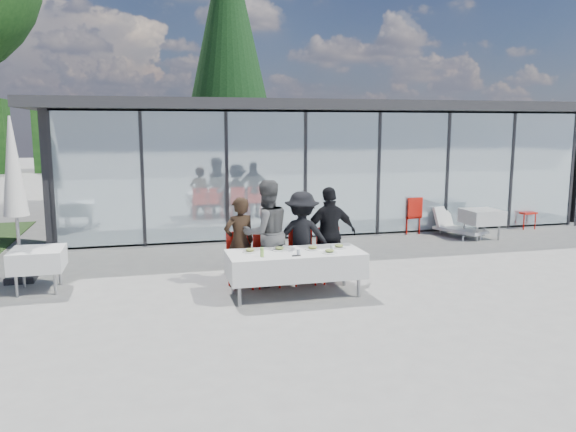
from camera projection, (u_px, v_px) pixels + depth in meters
The scene contains 27 objects.
ground at pixel (311, 286), 9.98m from camera, with size 90.00×90.00×0.00m, color gray.
pavilion at pixel (299, 147), 17.93m from camera, with size 14.80×8.80×3.44m.
treeline at pixel (157, 136), 35.94m from camera, with size 62.50×2.00×4.40m.
dining_table at pixel (295, 264), 9.37m from camera, with size 2.26×0.96×0.75m.
diner_a at pixel (240, 242), 9.85m from camera, with size 0.58×0.58×1.60m, color black.
diner_chair_a at pixel (240, 257), 9.89m from camera, with size 0.44×0.44×0.97m.
diner_b at pixel (266, 233), 9.94m from camera, with size 0.92×0.92×1.89m, color #555555.
diner_chair_b at pixel (266, 255), 10.01m from camera, with size 0.44×0.44×0.97m.
diner_c at pixel (302, 237), 10.12m from camera, with size 1.08×1.08×1.67m, color black.
diner_chair_c at pixel (302, 253), 10.17m from camera, with size 0.44×0.44×0.97m.
diner_d at pixel (330, 234), 10.24m from camera, with size 1.02×1.02×1.73m, color black.
diner_chair_d at pixel (330, 252), 10.30m from camera, with size 0.44×0.44×0.97m.
plate_a at pixel (250, 251), 9.31m from camera, with size 0.26×0.26×0.07m.
plate_b at pixel (280, 249), 9.45m from camera, with size 0.26×0.26×0.07m.
plate_c at pixel (313, 248), 9.50m from camera, with size 0.26×0.26×0.07m.
plate_d at pixel (339, 246), 9.63m from camera, with size 0.26×0.26×0.07m.
plate_extra at pixel (330, 252), 9.24m from camera, with size 0.26×0.26×0.07m.
juice_bottle at pixel (262, 252), 8.97m from camera, with size 0.06×0.06×0.15m, color #92C853.
drinking_glasses at pixel (316, 250), 9.23m from camera, with size 0.69×0.24×0.10m.
folded_eyeglasses at pixel (296, 256), 9.03m from camera, with size 0.14×0.03×0.01m, color black.
spare_table_left at pixel (38, 260), 9.62m from camera, with size 0.86×0.86×0.74m.
spare_table_right at pixel (482, 217), 14.13m from camera, with size 0.86×0.86×0.74m.
spare_chair_a at pixel (524, 209), 15.60m from camera, with size 0.49×0.49×0.97m.
spare_chair_b at pixel (412, 214), 14.75m from camera, with size 0.50×0.50×0.97m.
market_umbrella at pixel (14, 176), 10.00m from camera, with size 0.50×0.50×3.00m.
lounger at pixel (455, 226), 14.53m from camera, with size 1.08×1.46×0.72m.
conifer_tree at pixel (228, 43), 21.59m from camera, with size 4.00×4.00×10.50m.
Camera 1 is at (-2.77, -9.25, 2.82)m, focal length 35.00 mm.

